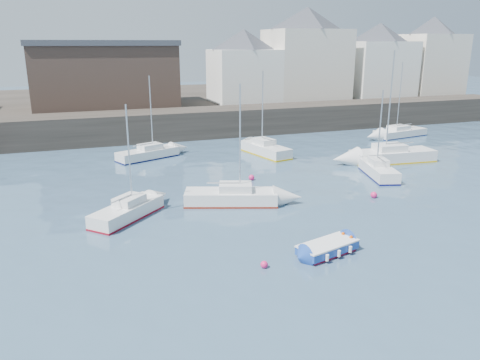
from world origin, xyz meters
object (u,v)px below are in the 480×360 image
object	(u,v)px
sailboat_g	(400,133)
buoy_mid	(374,198)
sailboat_f	(265,149)
buoy_far	(251,180)
blue_dinghy	(327,248)
sailboat_a	(128,211)
sailboat_d	(392,155)
sailboat_b	(231,197)
buoy_near	(264,268)
sailboat_h	(148,153)
sailboat_c	(379,170)

from	to	relation	value
sailboat_g	buoy_mid	bearing A→B (deg)	-131.84
sailboat_f	buoy_far	xyz separation A→B (m)	(-4.25, -7.51, -0.54)
blue_dinghy	sailboat_f	bearing A→B (deg)	75.67
sailboat_a	sailboat_d	bearing A→B (deg)	15.03
sailboat_g	buoy_mid	distance (m)	23.31
sailboat_b	buoy_mid	bearing A→B (deg)	-12.13
sailboat_d	buoy_near	xyz separation A→B (m)	(-18.42, -15.07, -0.58)
sailboat_h	buoy_near	distance (m)	23.50
sailboat_c	sailboat_g	world-z (taller)	sailboat_g
sailboat_c	sailboat_d	xyz separation A→B (m)	(4.02, 3.66, 0.07)
sailboat_b	sailboat_d	xyz separation A→B (m)	(16.99, 5.99, 0.07)
blue_dinghy	buoy_mid	size ratio (longest dim) A/B	7.71
buoy_near	buoy_mid	distance (m)	13.00
sailboat_b	sailboat_c	bearing A→B (deg)	10.19
sailboat_c	buoy_mid	xyz separation A→B (m)	(-3.47, -4.37, -0.51)
sailboat_a	sailboat_c	size ratio (longest dim) A/B	1.01
sailboat_b	sailboat_g	distance (m)	29.36
buoy_far	sailboat_b	bearing A→B (deg)	-124.17
blue_dinghy	sailboat_d	distance (m)	20.94
sailboat_b	sailboat_f	xyz separation A→B (m)	(7.45, 12.22, 0.04)
sailboat_b	buoy_near	world-z (taller)	sailboat_b
blue_dinghy	sailboat_c	world-z (taller)	sailboat_c
sailboat_c	sailboat_g	distance (m)	17.74
sailboat_a	sailboat_g	world-z (taller)	sailboat_g
sailboat_b	buoy_mid	xyz separation A→B (m)	(9.50, -2.04, -0.50)
sailboat_f	sailboat_g	world-z (taller)	sailboat_g
sailboat_c	sailboat_d	distance (m)	5.44
sailboat_c	sailboat_f	size ratio (longest dim) A/B	0.87
buoy_far	sailboat_g	bearing A→B (deg)	25.90
sailboat_d	buoy_far	distance (m)	13.86
sailboat_h	sailboat_b	bearing A→B (deg)	-77.59
sailboat_g	buoy_mid	world-z (taller)	sailboat_g
sailboat_g	buoy_near	bearing A→B (deg)	-137.35
sailboat_f	sailboat_a	bearing A→B (deg)	-138.31
sailboat_d	sailboat_b	bearing A→B (deg)	-160.57
buoy_near	sailboat_g	bearing A→B (deg)	42.65
sailboat_a	sailboat_c	world-z (taller)	sailboat_a
sailboat_d	sailboat_g	xyz separation A→B (m)	(8.06, 9.33, -0.11)
blue_dinghy	sailboat_f	size ratio (longest dim) A/B	0.45
sailboat_f	blue_dinghy	bearing A→B (deg)	-104.33
blue_dinghy	sailboat_c	distance (m)	15.51
sailboat_f	sailboat_g	distance (m)	17.86
sailboat_b	buoy_near	xyz separation A→B (m)	(-1.44, -9.07, -0.50)
sailboat_b	sailboat_f	bearing A→B (deg)	58.63
sailboat_c	sailboat_f	xyz separation A→B (m)	(-5.51, 9.89, 0.03)
blue_dinghy	sailboat_g	size ratio (longest dim) A/B	0.42
sailboat_f	buoy_mid	distance (m)	14.42
buoy_mid	buoy_near	bearing A→B (deg)	-147.25
buoy_near	buoy_far	xyz separation A→B (m)	(4.63, 13.79, 0.00)
blue_dinghy	sailboat_h	bearing A→B (deg)	102.82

